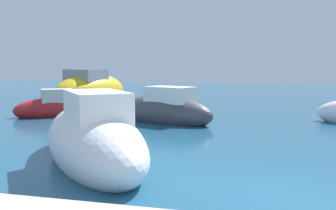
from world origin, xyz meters
The scene contains 5 objects.
ground centered at (0.00, 0.00, 0.00)m, with size 80.00×80.00×0.00m, color #1E5170.
moored_boat_1 centered at (-10.11, 14.12, 0.68)m, with size 3.53×6.25×2.47m.
moored_boat_2 centered at (-4.04, 1.45, 0.52)m, with size 4.71×5.27×2.01m.
moored_boat_3 centered at (-9.12, 8.18, 0.37)m, with size 3.20×2.76×1.41m.
moored_boat_5 centered at (-4.04, 7.79, 0.45)m, with size 4.68×3.13×1.68m.
Camera 1 is at (-0.45, -6.09, 2.18)m, focal length 39.73 mm.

